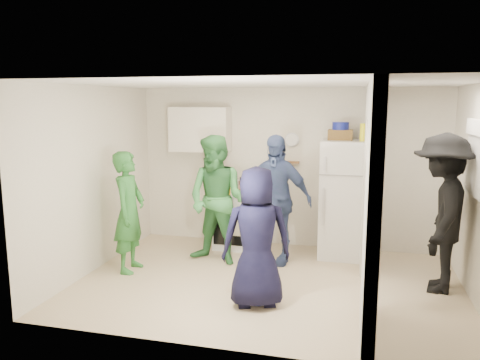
{
  "coord_description": "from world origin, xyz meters",
  "views": [
    {
      "loc": [
        1.03,
        -5.58,
        2.28
      ],
      "look_at": [
        -0.46,
        0.4,
        1.25
      ],
      "focal_mm": 35.0,
      "sensor_mm": 36.0,
      "label": 1
    }
  ],
  "objects_px": {
    "person_navy": "(257,237)",
    "person_nook": "(442,213)",
    "fridge": "(345,199)",
    "wicker_basket": "(340,135)",
    "person_denim": "(275,199)",
    "stove": "(239,220)",
    "person_green_left": "(129,212)",
    "blue_bowl": "(341,126)",
    "person_green_center": "(217,200)",
    "yellow_cup_stack_top": "(363,132)"
  },
  "relations": [
    {
      "from": "yellow_cup_stack_top",
      "to": "person_denim",
      "type": "xyz_separation_m",
      "value": [
        -1.18,
        -0.41,
        -0.94
      ]
    },
    {
      "from": "person_green_center",
      "to": "person_navy",
      "type": "xyz_separation_m",
      "value": [
        0.84,
        -1.27,
        -0.12
      ]
    },
    {
      "from": "blue_bowl",
      "to": "person_green_center",
      "type": "distance_m",
      "value": 2.09
    },
    {
      "from": "fridge",
      "to": "person_denim",
      "type": "distance_m",
      "value": 1.09
    },
    {
      "from": "person_green_left",
      "to": "person_nook",
      "type": "distance_m",
      "value": 3.98
    },
    {
      "from": "person_green_left",
      "to": "person_green_center",
      "type": "relative_size",
      "value": 0.9
    },
    {
      "from": "stove",
      "to": "person_nook",
      "type": "xyz_separation_m",
      "value": [
        2.79,
        -1.06,
        0.52
      ]
    },
    {
      "from": "blue_bowl",
      "to": "person_navy",
      "type": "height_order",
      "value": "blue_bowl"
    },
    {
      "from": "person_denim",
      "to": "person_nook",
      "type": "relative_size",
      "value": 0.96
    },
    {
      "from": "person_denim",
      "to": "yellow_cup_stack_top",
      "type": "bearing_deg",
      "value": 28.63
    },
    {
      "from": "stove",
      "to": "person_denim",
      "type": "distance_m",
      "value": 0.98
    },
    {
      "from": "stove",
      "to": "person_nook",
      "type": "relative_size",
      "value": 0.46
    },
    {
      "from": "yellow_cup_stack_top",
      "to": "person_denim",
      "type": "relative_size",
      "value": 0.14
    },
    {
      "from": "fridge",
      "to": "person_green_center",
      "type": "xyz_separation_m",
      "value": [
        -1.75,
        -0.74,
        0.05
      ]
    },
    {
      "from": "yellow_cup_stack_top",
      "to": "person_navy",
      "type": "relative_size",
      "value": 0.16
    },
    {
      "from": "fridge",
      "to": "person_nook",
      "type": "height_order",
      "value": "person_nook"
    },
    {
      "from": "stove",
      "to": "person_denim",
      "type": "height_order",
      "value": "person_denim"
    },
    {
      "from": "person_green_center",
      "to": "person_nook",
      "type": "xyz_separation_m",
      "value": [
        2.91,
        -0.29,
        0.05
      ]
    },
    {
      "from": "wicker_basket",
      "to": "person_green_left",
      "type": "bearing_deg",
      "value": -152.91
    },
    {
      "from": "wicker_basket",
      "to": "blue_bowl",
      "type": "xyz_separation_m",
      "value": [
        0.0,
        0.0,
        0.13
      ]
    },
    {
      "from": "person_navy",
      "to": "person_nook",
      "type": "distance_m",
      "value": 2.29
    },
    {
      "from": "wicker_basket",
      "to": "person_green_center",
      "type": "distance_m",
      "value": 2.03
    },
    {
      "from": "wicker_basket",
      "to": "person_denim",
      "type": "xyz_separation_m",
      "value": [
        -0.86,
        -0.56,
        -0.89
      ]
    },
    {
      "from": "fridge",
      "to": "wicker_basket",
      "type": "bearing_deg",
      "value": 153.43
    },
    {
      "from": "person_green_center",
      "to": "person_denim",
      "type": "xyz_separation_m",
      "value": [
        0.78,
        0.23,
        0.0
      ]
    },
    {
      "from": "yellow_cup_stack_top",
      "to": "person_navy",
      "type": "distance_m",
      "value": 2.45
    },
    {
      "from": "yellow_cup_stack_top",
      "to": "person_green_left",
      "type": "xyz_separation_m",
      "value": [
        -3.02,
        -1.23,
        -1.04
      ]
    },
    {
      "from": "stove",
      "to": "yellow_cup_stack_top",
      "type": "height_order",
      "value": "yellow_cup_stack_top"
    },
    {
      "from": "person_green_center",
      "to": "person_denim",
      "type": "height_order",
      "value": "person_denim"
    },
    {
      "from": "person_denim",
      "to": "person_nook",
      "type": "xyz_separation_m",
      "value": [
        2.12,
        -0.52,
        0.04
      ]
    },
    {
      "from": "person_navy",
      "to": "stove",
      "type": "bearing_deg",
      "value": -89.24
    },
    {
      "from": "blue_bowl",
      "to": "person_green_center",
      "type": "xyz_separation_m",
      "value": [
        -1.65,
        -0.79,
        -1.02
      ]
    },
    {
      "from": "yellow_cup_stack_top",
      "to": "person_green_center",
      "type": "relative_size",
      "value": 0.14
    },
    {
      "from": "blue_bowl",
      "to": "person_green_center",
      "type": "bearing_deg",
      "value": -154.48
    },
    {
      "from": "stove",
      "to": "person_green_left",
      "type": "relative_size",
      "value": 0.54
    },
    {
      "from": "stove",
      "to": "person_denim",
      "type": "relative_size",
      "value": 0.48
    },
    {
      "from": "person_green_left",
      "to": "person_navy",
      "type": "height_order",
      "value": "person_green_left"
    },
    {
      "from": "wicker_basket",
      "to": "person_green_center",
      "type": "bearing_deg",
      "value": -154.48
    },
    {
      "from": "fridge",
      "to": "blue_bowl",
      "type": "distance_m",
      "value": 1.08
    },
    {
      "from": "yellow_cup_stack_top",
      "to": "stove",
      "type": "bearing_deg",
      "value": 175.97
    },
    {
      "from": "person_green_center",
      "to": "person_nook",
      "type": "height_order",
      "value": "person_nook"
    },
    {
      "from": "person_denim",
      "to": "stove",
      "type": "bearing_deg",
      "value": 150.66
    },
    {
      "from": "person_navy",
      "to": "person_nook",
      "type": "height_order",
      "value": "person_nook"
    },
    {
      "from": "stove",
      "to": "person_green_center",
      "type": "distance_m",
      "value": 0.91
    },
    {
      "from": "blue_bowl",
      "to": "person_green_left",
      "type": "bearing_deg",
      "value": -152.91
    },
    {
      "from": "wicker_basket",
      "to": "person_denim",
      "type": "relative_size",
      "value": 0.19
    },
    {
      "from": "fridge",
      "to": "person_green_left",
      "type": "bearing_deg",
      "value": -154.57
    },
    {
      "from": "stove",
      "to": "wicker_basket",
      "type": "distance_m",
      "value": 2.05
    },
    {
      "from": "person_denim",
      "to": "person_navy",
      "type": "height_order",
      "value": "person_denim"
    },
    {
      "from": "yellow_cup_stack_top",
      "to": "person_green_left",
      "type": "bearing_deg",
      "value": -157.82
    }
  ]
}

